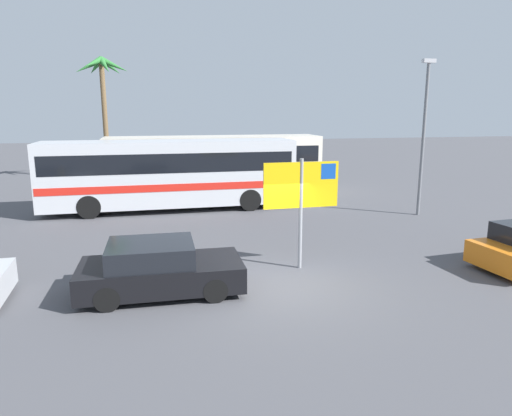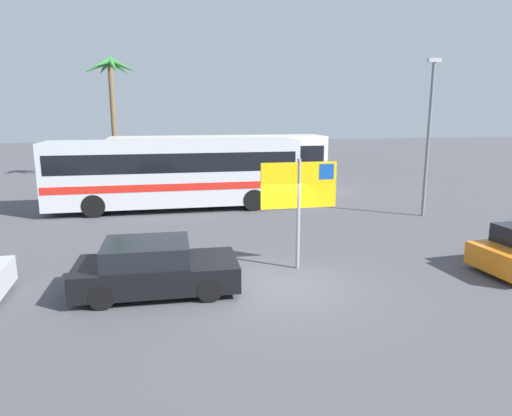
{
  "view_description": "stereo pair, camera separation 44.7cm",
  "coord_description": "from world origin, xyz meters",
  "px_view_note": "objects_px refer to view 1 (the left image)",
  "views": [
    {
      "loc": [
        -3.08,
        -11.0,
        4.51
      ],
      "look_at": [
        0.31,
        3.71,
        1.3
      ],
      "focal_mm": 32.25,
      "sensor_mm": 36.0,
      "label": 1
    },
    {
      "loc": [
        -2.64,
        -11.1,
        4.51
      ],
      "look_at": [
        0.31,
        3.71,
        1.3
      ],
      "focal_mm": 32.25,
      "sensor_mm": 36.0,
      "label": 2
    }
  ],
  "objects_px": {
    "bus_front_coach": "(170,171)",
    "bus_rear_coach": "(214,163)",
    "ferry_sign": "(303,189)",
    "car_black": "(159,269)"
  },
  "relations": [
    {
      "from": "bus_front_coach",
      "to": "bus_rear_coach",
      "type": "relative_size",
      "value": 1.0
    },
    {
      "from": "car_black",
      "to": "ferry_sign",
      "type": "bearing_deg",
      "value": 15.05
    },
    {
      "from": "bus_front_coach",
      "to": "bus_rear_coach",
      "type": "xyz_separation_m",
      "value": [
        2.47,
        3.14,
        0.0
      ]
    },
    {
      "from": "bus_rear_coach",
      "to": "ferry_sign",
      "type": "height_order",
      "value": "ferry_sign"
    },
    {
      "from": "bus_front_coach",
      "to": "ferry_sign",
      "type": "xyz_separation_m",
      "value": [
        3.3,
        -9.08,
        0.54
      ]
    },
    {
      "from": "bus_rear_coach",
      "to": "ferry_sign",
      "type": "xyz_separation_m",
      "value": [
        0.83,
        -12.21,
        0.54
      ]
    },
    {
      "from": "bus_front_coach",
      "to": "bus_rear_coach",
      "type": "height_order",
      "value": "same"
    },
    {
      "from": "bus_rear_coach",
      "to": "ferry_sign",
      "type": "distance_m",
      "value": 12.25
    },
    {
      "from": "car_black",
      "to": "bus_front_coach",
      "type": "bearing_deg",
      "value": 86.52
    },
    {
      "from": "ferry_sign",
      "to": "car_black",
      "type": "relative_size",
      "value": 0.79
    }
  ]
}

